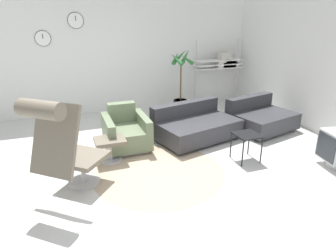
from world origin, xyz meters
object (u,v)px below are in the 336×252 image
(side_table, at_px, (247,137))
(shelf_unit, at_px, (224,63))
(lounge_chair, at_px, (62,140))
(ottoman, at_px, (110,145))
(couch_second, at_px, (260,118))
(potted_plant, at_px, (181,88))
(couch_low, at_px, (195,127))
(armchair_red, at_px, (126,132))

(side_table, xyz_separation_m, shelf_unit, (1.33, 3.10, 0.65))
(lounge_chair, xyz_separation_m, ottoman, (0.69, 0.80, -0.50))
(couch_second, bearing_deg, potted_plant, -72.61)
(potted_plant, bearing_deg, ottoman, -134.47)
(couch_low, bearing_deg, couch_second, 165.68)
(armchair_red, relative_size, couch_second, 0.64)
(lounge_chair, distance_m, armchair_red, 1.70)
(ottoman, height_order, side_table, side_table)
(couch_low, bearing_deg, lounge_chair, 13.43)
(shelf_unit, bearing_deg, couch_low, -130.49)
(side_table, bearing_deg, shelf_unit, 66.72)
(lounge_chair, relative_size, armchair_red, 1.53)
(lounge_chair, bearing_deg, shelf_unit, 78.81)
(side_table, relative_size, potted_plant, 0.30)
(couch_low, distance_m, couch_second, 1.43)
(shelf_unit, bearing_deg, potted_plant, -167.52)
(potted_plant, bearing_deg, lounge_chair, -133.44)
(lounge_chair, distance_m, side_table, 2.74)
(lounge_chair, relative_size, ottoman, 2.84)
(potted_plant, bearing_deg, side_table, -90.64)
(armchair_red, xyz_separation_m, couch_low, (1.30, -0.07, -0.04))
(armchair_red, distance_m, couch_second, 2.73)
(ottoman, height_order, couch_second, couch_second)
(ottoman, xyz_separation_m, armchair_red, (0.35, 0.45, -0.01))
(ottoman, relative_size, armchair_red, 0.54)
(lounge_chair, height_order, shelf_unit, shelf_unit)
(couch_low, xyz_separation_m, couch_second, (1.43, -0.02, 0.00))
(ottoman, distance_m, couch_low, 1.70)
(ottoman, relative_size, couch_second, 0.34)
(lounge_chair, bearing_deg, couch_low, 67.52)
(ottoman, height_order, armchair_red, armchair_red)
(couch_low, height_order, side_table, couch_low)
(side_table, bearing_deg, potted_plant, 89.36)
(potted_plant, bearing_deg, couch_second, -59.12)
(lounge_chair, relative_size, shelf_unit, 0.82)
(side_table, relative_size, shelf_unit, 0.27)
(ottoman, bearing_deg, couch_second, 6.74)
(armchair_red, height_order, couch_second, armchair_red)
(shelf_unit, bearing_deg, side_table, -113.28)
(lounge_chair, relative_size, potted_plant, 0.90)
(lounge_chair, distance_m, shelf_unit, 5.15)
(couch_low, bearing_deg, side_table, 95.04)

